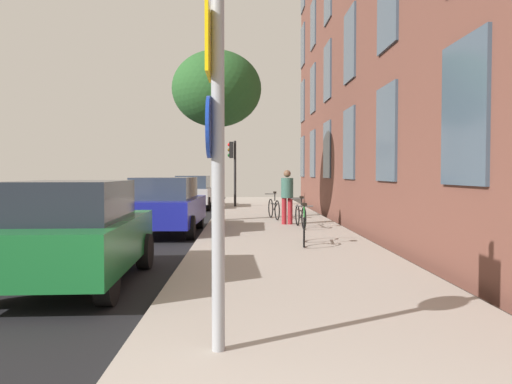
% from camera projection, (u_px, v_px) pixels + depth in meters
% --- Properties ---
extents(ground_plane, '(41.80, 41.80, 0.00)m').
position_uv_depth(ground_plane, '(163.00, 228.00, 16.48)').
color(ground_plane, '#332D28').
extents(road_asphalt, '(7.00, 38.00, 0.01)m').
position_uv_depth(road_asphalt, '(97.00, 228.00, 16.42)').
color(road_asphalt, black).
rests_on(road_asphalt, ground).
extents(sidewalk, '(4.20, 38.00, 0.12)m').
position_uv_depth(sidewalk, '(273.00, 226.00, 16.56)').
color(sidewalk, '#9E9389').
rests_on(sidewalk, ground).
extents(sign_post, '(0.15, 0.60, 3.23)m').
position_uv_depth(sign_post, '(215.00, 147.00, 4.69)').
color(sign_post, gray).
rests_on(sign_post, sidewalk).
extents(traffic_light, '(0.43, 0.24, 3.22)m').
position_uv_depth(traffic_light, '(233.00, 161.00, 25.47)').
color(traffic_light, black).
rests_on(traffic_light, sidewalk).
extents(tree_near, '(3.07, 3.07, 5.83)m').
position_uv_depth(tree_near, '(217.00, 90.00, 17.82)').
color(tree_near, '#4C3823').
rests_on(tree_near, sidewalk).
extents(bicycle_0, '(0.42, 1.64, 0.96)m').
position_uv_depth(bicycle_0, '(304.00, 228.00, 11.83)').
color(bicycle_0, black).
rests_on(bicycle_0, sidewalk).
extents(bicycle_1, '(0.42, 1.74, 0.95)m').
position_uv_depth(bicycle_1, '(301.00, 215.00, 15.53)').
color(bicycle_1, black).
rests_on(bicycle_1, sidewalk).
extents(bicycle_2, '(0.46, 1.70, 0.98)m').
position_uv_depth(bicycle_2, '(274.00, 208.00, 18.46)').
color(bicycle_2, black).
rests_on(bicycle_2, sidewalk).
extents(pedestrian_0, '(0.53, 0.53, 1.73)m').
position_uv_depth(pedestrian_0, '(287.00, 193.00, 16.51)').
color(pedestrian_0, maroon).
rests_on(pedestrian_0, sidewalk).
extents(car_0, '(1.94, 4.17, 1.62)m').
position_uv_depth(car_0, '(74.00, 232.00, 7.99)').
color(car_0, '#19662D').
rests_on(car_0, road_asphalt).
extents(car_1, '(1.94, 4.46, 1.62)m').
position_uv_depth(car_1, '(166.00, 205.00, 14.79)').
color(car_1, navy).
rests_on(car_1, road_asphalt).
extents(car_2, '(1.76, 4.45, 1.62)m').
position_uv_depth(car_2, '(194.00, 192.00, 25.25)').
color(car_2, '#B7B7BC').
rests_on(car_2, road_asphalt).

